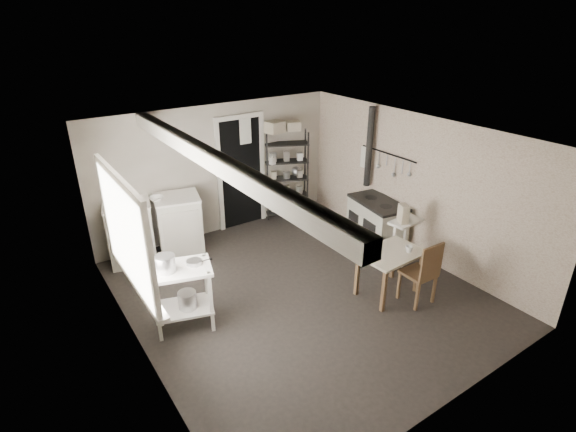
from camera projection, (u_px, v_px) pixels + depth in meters
floor at (300, 292)px, 6.48m from camera, size 5.00×5.00×0.00m
ceiling at (302, 136)px, 5.52m from camera, size 5.00×5.00×0.00m
wall_back at (218, 170)px, 7.88m from camera, size 4.50×0.02×2.30m
wall_front at (459, 316)px, 4.12m from camera, size 4.50×0.02×2.30m
wall_left at (132, 270)px, 4.85m from camera, size 0.02×5.00×2.30m
wall_right at (415, 187)px, 7.15m from camera, size 0.02×5.00×2.30m
window at (124, 234)px, 4.87m from camera, size 0.12×1.76×1.28m
doorway at (241, 174)px, 8.15m from camera, size 0.96×0.10×2.08m
ceiling_beam at (213, 160)px, 4.95m from camera, size 0.18×5.00×0.18m
wallpaper_panel at (415, 187)px, 7.15m from camera, size 0.01×5.00×2.30m
utensil_rail at (387, 154)px, 7.40m from camera, size 0.06×1.20×0.44m
prep_table at (183, 299)px, 5.65m from camera, size 0.87×0.73×0.86m
stockpot at (166, 265)px, 5.35m from camera, size 0.25×0.25×0.25m
saucepan at (194, 264)px, 5.55m from camera, size 0.25×0.25×0.11m
bucket at (187, 301)px, 5.64m from camera, size 0.28×0.28×0.25m
base_cabinets at (156, 231)px, 7.26m from camera, size 1.65×1.02×1.01m
mixing_bowl at (157, 203)px, 7.04m from camera, size 0.34×0.34×0.07m
counter_cup at (131, 209)px, 6.80m from camera, size 0.15×0.15×0.09m
shelf_rack at (287, 170)px, 8.50m from camera, size 0.86×0.62×1.70m
shelf_jar at (272, 152)px, 8.12m from camera, size 0.10×0.11×0.20m
storage_box_a at (275, 115)px, 7.97m from camera, size 0.33×0.30×0.21m
storage_box_b at (293, 114)px, 8.15m from camera, size 0.33×0.32×0.16m
stove at (377, 222)px, 7.61m from camera, size 0.72×1.11×0.81m
stovepipe at (369, 147)px, 7.61m from camera, size 0.12×0.12×1.47m
side_ledge at (403, 243)px, 6.94m from camera, size 0.56×0.33×0.82m
oats_box at (404, 211)px, 6.64m from camera, size 0.18×0.22×0.28m
work_table at (389, 270)px, 6.31m from camera, size 0.91×0.66×0.67m
table_cup at (410, 243)px, 6.14m from camera, size 0.11×0.11×0.09m
chair at (419, 270)px, 6.11m from camera, size 0.40×0.42×0.95m
flour_sack at (301, 211)px, 8.51m from camera, size 0.45×0.39×0.51m
floor_crock at (380, 261)px, 7.14m from camera, size 0.11×0.11×0.14m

